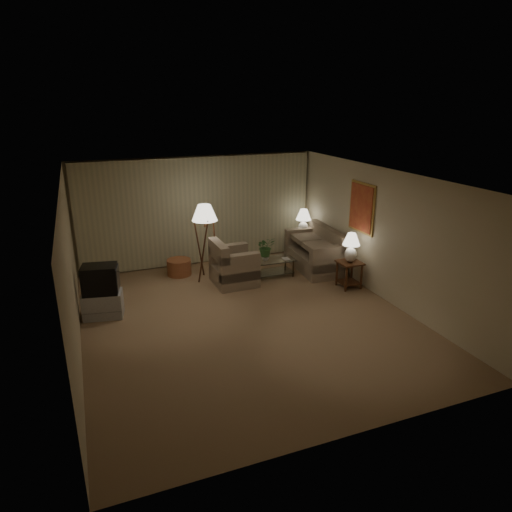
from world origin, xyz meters
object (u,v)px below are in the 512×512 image
(floor_lamp, at_px, (206,241))
(coffee_table, at_px, (271,265))
(side_table_far, at_px, (303,242))
(vase, at_px, (266,257))
(sofa, at_px, (314,253))
(table_lamp_near, at_px, (351,245))
(ottoman, at_px, (179,267))
(crt_tv, at_px, (100,279))
(table_lamp_far, at_px, (303,220))
(tv_cabinet, at_px, (103,305))
(armchair, at_px, (234,267))
(side_table_near, at_px, (349,270))

(floor_lamp, bearing_deg, coffee_table, -14.29)
(side_table_far, relative_size, vase, 3.68)
(sofa, xyz_separation_m, table_lamp_near, (0.15, -1.35, 0.59))
(sofa, distance_m, ottoman, 3.31)
(side_table_far, bearing_deg, crt_tv, -160.78)
(table_lamp_far, distance_m, ottoman, 3.46)
(sofa, relative_size, side_table_far, 3.22)
(sofa, distance_m, crt_tv, 5.14)
(tv_cabinet, bearing_deg, crt_tv, 0.00)
(coffee_table, bearing_deg, vase, -180.00)
(crt_tv, distance_m, ottoman, 2.55)
(side_table_far, bearing_deg, armchair, -153.70)
(floor_lamp, bearing_deg, side_table_near, -29.98)
(side_table_far, relative_size, floor_lamp, 0.34)
(sofa, bearing_deg, ottoman, -99.61)
(side_table_far, xyz_separation_m, table_lamp_far, (-0.00, -0.00, 0.60))
(coffee_table, bearing_deg, armchair, -173.19)
(table_lamp_far, bearing_deg, table_lamp_near, -90.00)
(floor_lamp, bearing_deg, tv_cabinet, -153.93)
(table_lamp_near, bearing_deg, side_table_far, 90.00)
(tv_cabinet, bearing_deg, armchair, 23.95)
(table_lamp_near, relative_size, coffee_table, 0.61)
(ottoman, bearing_deg, side_table_near, -32.35)
(side_table_near, relative_size, floor_lamp, 0.34)
(side_table_near, distance_m, tv_cabinet, 5.22)
(side_table_far, distance_m, coffee_table, 1.69)
(crt_tv, bearing_deg, sofa, 20.84)
(crt_tv, bearing_deg, table_lamp_far, 30.11)
(armchair, bearing_deg, side_table_far, -64.65)
(ottoman, bearing_deg, table_lamp_near, -32.35)
(ottoman, bearing_deg, tv_cabinet, -137.83)
(armchair, relative_size, table_lamp_near, 1.50)
(coffee_table, xyz_separation_m, floor_lamp, (-1.48, 0.38, 0.65))
(armchair, relative_size, tv_cabinet, 1.23)
(table_lamp_far, xyz_separation_m, floor_lamp, (-2.82, -0.65, -0.08))
(ottoman, bearing_deg, armchair, -43.49)
(tv_cabinet, relative_size, vase, 4.93)
(armchair, bearing_deg, vase, -82.92)
(sofa, xyz_separation_m, tv_cabinet, (-5.05, -0.89, -0.15))
(table_lamp_far, xyz_separation_m, crt_tv, (-5.20, -1.81, -0.23))
(table_lamp_near, height_order, tv_cabinet, table_lamp_near)
(tv_cabinet, distance_m, crt_tv, 0.52)
(table_lamp_near, xyz_separation_m, crt_tv, (-5.20, 0.46, -0.21))
(table_lamp_far, bearing_deg, tv_cabinet, -160.78)
(coffee_table, distance_m, tv_cabinet, 3.94)
(crt_tv, height_order, vase, crt_tv)
(sofa, distance_m, tv_cabinet, 5.13)
(side_table_far, relative_size, crt_tv, 0.84)
(ottoman, bearing_deg, side_table_far, 2.52)
(tv_cabinet, relative_size, crt_tv, 1.13)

